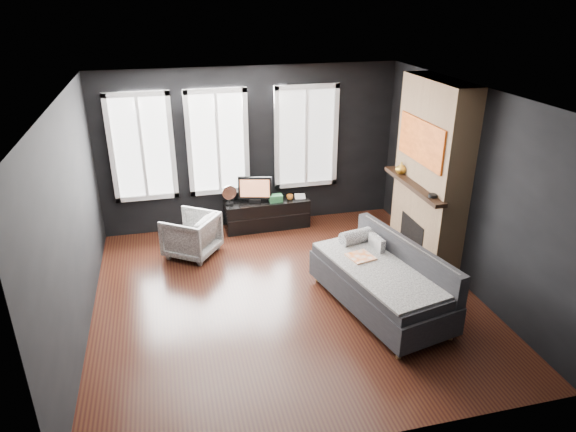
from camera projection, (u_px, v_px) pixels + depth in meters
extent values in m
plane|color=black|center=(286.00, 297.00, 6.91)|extent=(5.00, 5.00, 0.00)
plane|color=white|center=(286.00, 94.00, 5.82)|extent=(5.00, 5.00, 0.00)
cube|color=black|center=(251.00, 149.00, 8.59)|extent=(5.00, 0.02, 2.70)
cube|color=black|center=(72.00, 224.00, 5.82)|extent=(0.02, 5.00, 2.70)
cube|color=black|center=(466.00, 187.00, 6.91)|extent=(0.02, 5.00, 2.70)
cube|color=gray|center=(376.00, 247.00, 6.86)|extent=(0.12, 0.32, 0.31)
imported|color=silver|center=(191.00, 233.00, 7.88)|extent=(0.95, 0.96, 0.73)
imported|color=#C56C21|center=(290.00, 196.00, 8.77)|extent=(0.13, 0.11, 0.11)
imported|color=#BDB394|center=(295.00, 190.00, 8.85)|extent=(0.18, 0.06, 0.25)
cube|color=#317F45|center=(276.00, 198.00, 8.69)|extent=(0.22, 0.15, 0.12)
imported|color=gold|center=(401.00, 168.00, 7.76)|extent=(0.20, 0.21, 0.17)
cylinder|color=black|center=(433.00, 196.00, 6.90)|extent=(0.14, 0.14, 0.04)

